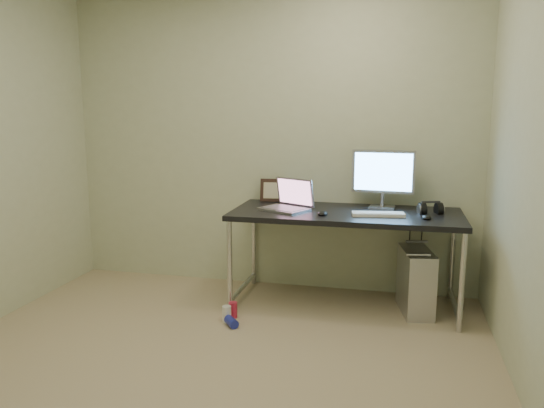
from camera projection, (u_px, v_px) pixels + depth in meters
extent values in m
plane|color=tan|center=(198.00, 379.00, 3.04)|extent=(3.50, 3.50, 0.00)
cube|color=beige|center=(269.00, 142.00, 4.49)|extent=(3.50, 0.02, 2.50)
cube|color=black|center=(346.00, 214.00, 4.06)|extent=(1.74, 0.76, 0.04)
cylinder|color=silver|center=(230.00, 267.00, 3.99)|extent=(0.04, 0.04, 0.71)
cylinder|color=silver|center=(254.00, 244.00, 4.64)|extent=(0.04, 0.04, 0.71)
cylinder|color=silver|center=(462.00, 283.00, 3.61)|extent=(0.04, 0.04, 0.71)
cylinder|color=silver|center=(452.00, 256.00, 4.26)|extent=(0.04, 0.04, 0.71)
cylinder|color=silver|center=(243.00, 287.00, 4.36)|extent=(0.04, 0.68, 0.04)
cylinder|color=silver|center=(454.00, 304.00, 3.99)|extent=(0.04, 0.68, 0.04)
cube|color=#BCBCC1|center=(416.00, 281.00, 4.01)|extent=(0.29, 0.49, 0.48)
cylinder|color=#A9A7AF|center=(418.00, 255.00, 3.78)|extent=(0.17, 0.06, 0.02)
cylinder|color=#A9A7AF|center=(417.00, 242.00, 4.15)|extent=(0.17, 0.06, 0.02)
cylinder|color=black|center=(409.00, 249.00, 4.32)|extent=(0.01, 0.16, 0.69)
cylinder|color=black|center=(420.00, 252.00, 4.29)|extent=(0.02, 0.11, 0.71)
cylinder|color=#CB2446|center=(233.00, 310.00, 3.92)|extent=(0.08, 0.08, 0.12)
cylinder|color=white|center=(227.00, 314.00, 3.84)|extent=(0.08, 0.08, 0.12)
cylinder|color=#2029A1|center=(231.00, 322.00, 3.76)|extent=(0.13, 0.13, 0.07)
cube|color=#A9A7AF|center=(284.00, 209.00, 4.10)|extent=(0.42, 0.38, 0.02)
cube|color=gray|center=(284.00, 208.00, 4.10)|extent=(0.37, 0.32, 0.00)
cube|color=#9B9CA4|center=(295.00, 192.00, 4.19)|extent=(0.33, 0.20, 0.22)
cube|color=#85546A|center=(295.00, 192.00, 4.18)|extent=(0.30, 0.18, 0.19)
cube|color=#A9A7AF|center=(382.00, 207.00, 4.20)|extent=(0.21, 0.16, 0.01)
cylinder|color=#A9A7AF|center=(382.00, 199.00, 4.21)|extent=(0.03, 0.03, 0.11)
cube|color=#A9A7AF|center=(383.00, 172.00, 4.16)|extent=(0.49, 0.08, 0.34)
cube|color=#67B1FC|center=(383.00, 172.00, 4.14)|extent=(0.44, 0.05, 0.29)
cube|color=white|center=(378.00, 214.00, 3.90)|extent=(0.39, 0.18, 0.02)
ellipsoid|color=black|center=(427.00, 216.00, 3.79)|extent=(0.07, 0.11, 0.04)
ellipsoid|color=black|center=(323.00, 212.00, 3.93)|extent=(0.08, 0.12, 0.04)
cylinder|color=black|center=(422.00, 209.00, 3.99)|extent=(0.07, 0.11, 0.11)
cylinder|color=black|center=(439.00, 210.00, 3.97)|extent=(0.07, 0.11, 0.11)
cube|color=black|center=(431.00, 202.00, 3.97)|extent=(0.14, 0.06, 0.01)
cube|color=black|center=(275.00, 190.00, 4.48)|extent=(0.25, 0.09, 0.20)
cylinder|color=silver|center=(306.00, 199.00, 4.38)|extent=(0.01, 0.01, 0.08)
cylinder|color=white|center=(306.00, 193.00, 4.38)|extent=(0.04, 0.03, 0.04)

